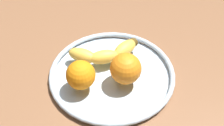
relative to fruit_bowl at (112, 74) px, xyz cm
name	(u,v)px	position (x,y,z in cm)	size (l,w,h in cm)	color
ground_plane	(112,82)	(0.00, 0.00, -2.92)	(152.97, 152.97, 4.00)	brown
fruit_bowl	(112,74)	(0.00, 0.00, 0.00)	(30.73, 30.73, 1.80)	silver
banana	(106,53)	(1.08, 4.91, 2.64)	(18.55, 10.03, 3.52)	yellow
orange_back_left	(126,69)	(1.42, -3.74, 4.56)	(7.35, 7.35, 7.35)	orange
orange_front_right	(80,74)	(-8.22, 0.25, 4.28)	(6.79, 6.79, 6.79)	orange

